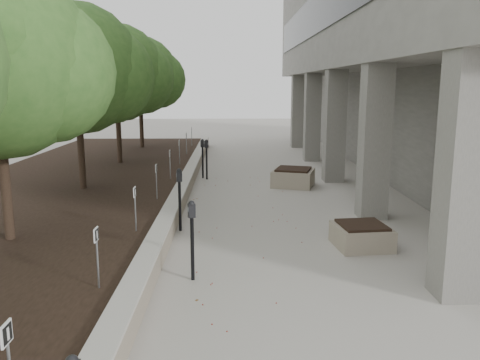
{
  "coord_description": "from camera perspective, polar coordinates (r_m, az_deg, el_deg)",
  "views": [
    {
      "loc": [
        -0.3,
        -6.64,
        3.46
      ],
      "look_at": [
        -0.1,
        5.3,
        1.15
      ],
      "focal_mm": 36.83,
      "sensor_mm": 36.0,
      "label": 1
    }
  ],
  "objects": [
    {
      "name": "parking_sign_2",
      "position": [
        7.86,
        -16.2,
        -8.69
      ],
      "size": [
        0.04,
        0.22,
        0.96
      ],
      "primitive_type": null,
      "color": "black",
      "rests_on": "planting_bed"
    },
    {
      "name": "berry_scatter",
      "position": [
        12.14,
        0.02,
        -5.56
      ],
      "size": [
        3.3,
        14.1,
        0.02
      ],
      "primitive_type": null,
      "color": "maroon",
      "rests_on": "ground"
    },
    {
      "name": "planter_back",
      "position": [
        17.2,
        6.18,
        0.34
      ],
      "size": [
        1.67,
        1.67,
        0.63
      ],
      "primitive_type": null,
      "rotation": [
        0.0,
        0.0,
        -0.29
      ],
      "color": "tan",
      "rests_on": "ground"
    },
    {
      "name": "parking_meter_3",
      "position": [
        11.84,
        -7.0,
        -2.3
      ],
      "size": [
        0.17,
        0.14,
        1.53
      ],
      "primitive_type": null,
      "rotation": [
        0.0,
        0.0,
        0.23
      ],
      "color": "black",
      "rests_on": "ground"
    },
    {
      "name": "parking_sign_4",
      "position": [
        13.55,
        -9.65,
        -0.2
      ],
      "size": [
        0.04,
        0.22,
        0.96
      ],
      "primitive_type": null,
      "color": "black",
      "rests_on": "planting_bed"
    },
    {
      "name": "parking_sign_3",
      "position": [
        10.66,
        -12.03,
        -3.32
      ],
      "size": [
        0.04,
        0.22,
        0.96
      ],
      "primitive_type": null,
      "color": "black",
      "rests_on": "planting_bed"
    },
    {
      "name": "planter_front",
      "position": [
        11.04,
        13.91,
        -6.23
      ],
      "size": [
        1.24,
        1.24,
        0.52
      ],
      "primitive_type": null,
      "rotation": [
        0.0,
        0.0,
        0.11
      ],
      "color": "tan",
      "rests_on": "ground"
    },
    {
      "name": "planting_bed",
      "position": [
        16.8,
        -18.98,
        -0.84
      ],
      "size": [
        7.0,
        26.0,
        0.4
      ],
      "primitive_type": "cube",
      "color": "black",
      "rests_on": "ground"
    },
    {
      "name": "parking_meter_4",
      "position": [
        18.27,
        -3.88,
        2.39
      ],
      "size": [
        0.18,
        0.15,
        1.49
      ],
      "primitive_type": null,
      "rotation": [
        0.0,
        0.0,
        -0.36
      ],
      "color": "black",
      "rests_on": "ground"
    },
    {
      "name": "crabapple_tree_4",
      "position": [
        20.15,
        -14.07,
        9.66
      ],
      "size": [
        4.6,
        4.0,
        5.44
      ],
      "primitive_type": null,
      "color": "#346225",
      "rests_on": "planting_bed"
    },
    {
      "name": "parking_meter_2",
      "position": [
        8.86,
        -5.56,
        -7.01
      ],
      "size": [
        0.17,
        0.15,
        1.47
      ],
      "primitive_type": null,
      "rotation": [
        0.0,
        0.0,
        0.33
      ],
      "color": "black",
      "rests_on": "ground"
    },
    {
      "name": "crabapple_tree_5",
      "position": [
        25.05,
        -11.49,
        9.96
      ],
      "size": [
        4.6,
        4.0,
        5.44
      ],
      "primitive_type": null,
      "color": "#346225",
      "rests_on": "planting_bed"
    },
    {
      "name": "parking_sign_5",
      "position": [
        16.47,
        -8.1,
        1.82
      ],
      "size": [
        0.04,
        0.22,
        0.96
      ],
      "primitive_type": null,
      "color": "black",
      "rests_on": "planting_bed"
    },
    {
      "name": "retaining_wall",
      "position": [
        16.04,
        -6.4,
        -0.67
      ],
      "size": [
        0.39,
        26.0,
        0.5
      ],
      "primitive_type": null,
      "color": "tan",
      "rests_on": "ground"
    },
    {
      "name": "parking_sign_8",
      "position": [
        25.35,
        -5.62,
        5.06
      ],
      "size": [
        0.04,
        0.22,
        0.96
      ],
      "primitive_type": null,
      "color": "black",
      "rests_on": "planting_bed"
    },
    {
      "name": "crabapple_tree_3",
      "position": [
        15.32,
        -18.29,
        9.13
      ],
      "size": [
        4.6,
        4.0,
        5.44
      ],
      "primitive_type": null,
      "color": "#346225",
      "rests_on": "planting_bed"
    },
    {
      "name": "parking_sign_7",
      "position": [
        22.38,
        -6.23,
        4.26
      ],
      "size": [
        0.04,
        0.22,
        0.96
      ],
      "primitive_type": null,
      "color": "black",
      "rests_on": "planting_bed"
    },
    {
      "name": "parking_meter_5",
      "position": [
        18.53,
        -4.35,
        2.49
      ],
      "size": [
        0.17,
        0.14,
        1.49
      ],
      "primitive_type": null,
      "rotation": [
        0.0,
        0.0,
        -0.25
      ],
      "color": "black",
      "rests_on": "ground"
    },
    {
      "name": "parking_sign_6",
      "position": [
        19.42,
        -7.03,
        3.23
      ],
      "size": [
        0.04,
        0.22,
        0.96
      ],
      "primitive_type": null,
      "color": "black",
      "rests_on": "planting_bed"
    },
    {
      "name": "ground",
      "position": [
        7.49,
        1.52,
        -16.57
      ],
      "size": [
        90.0,
        90.0,
        0.0
      ],
      "primitive_type": "plane",
      "color": "#B0ABA2",
      "rests_on": "ground"
    }
  ]
}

